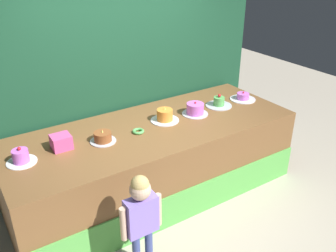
# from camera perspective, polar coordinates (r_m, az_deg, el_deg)

# --- Properties ---
(ground_plane) EXTENTS (12.00, 12.00, 0.00)m
(ground_plane) POSITION_cam_1_polar(r_m,az_deg,el_deg) (4.30, 2.41, -14.43)
(ground_plane) COLOR #BCB29E
(stage_platform) EXTENTS (3.47, 1.32, 0.91)m
(stage_platform) POSITION_cam_1_polar(r_m,az_deg,el_deg) (4.47, -2.28, -5.43)
(stage_platform) COLOR brown
(stage_platform) RESTS_ON ground_plane
(curtain_backdrop) EXTENTS (4.04, 0.08, 3.15)m
(curtain_backdrop) POSITION_cam_1_polar(r_m,az_deg,el_deg) (4.63, -7.43, 10.70)
(curtain_backdrop) COLOR #19472D
(curtain_backdrop) RESTS_ON ground_plane
(child_figure) EXTENTS (0.42, 0.19, 1.08)m
(child_figure) POSITION_cam_1_polar(r_m,az_deg,el_deg) (3.31, -4.25, -13.40)
(child_figure) COLOR #3F4C8C
(child_figure) RESTS_ON ground_plane
(pink_box) EXTENTS (0.20, 0.19, 0.15)m
(pink_box) POSITION_cam_1_polar(r_m,az_deg,el_deg) (3.93, -16.44, -2.42)
(pink_box) COLOR #E35198
(pink_box) RESTS_ON stage_platform
(donut) EXTENTS (0.14, 0.14, 0.03)m
(donut) POSITION_cam_1_polar(r_m,az_deg,el_deg) (4.12, -4.69, -0.83)
(donut) COLOR #59B259
(donut) RESTS_ON stage_platform
(cake_far_left) EXTENTS (0.29, 0.29, 0.17)m
(cake_far_left) POSITION_cam_1_polar(r_m,az_deg,el_deg) (3.81, -22.13, -4.56)
(cake_far_left) COLOR white
(cake_far_left) RESTS_ON stage_platform
(cake_left) EXTENTS (0.28, 0.28, 0.14)m
(cake_left) POSITION_cam_1_polar(r_m,az_deg,el_deg) (3.97, -10.21, -1.76)
(cake_left) COLOR silver
(cake_left) RESTS_ON stage_platform
(cake_center_left) EXTENTS (0.35, 0.35, 0.19)m
(cake_center_left) POSITION_cam_1_polar(r_m,az_deg,el_deg) (4.37, -0.51, 1.61)
(cake_center_left) COLOR silver
(cake_center_left) RESTS_ON stage_platform
(cake_center_right) EXTENTS (0.33, 0.33, 0.17)m
(cake_center_right) POSITION_cam_1_polar(r_m,az_deg,el_deg) (4.55, 4.28, 2.64)
(cake_center_right) COLOR silver
(cake_center_right) RESTS_ON stage_platform
(cake_right) EXTENTS (0.35, 0.35, 0.17)m
(cake_right) POSITION_cam_1_polar(r_m,az_deg,el_deg) (4.83, 8.00, 3.68)
(cake_right) COLOR silver
(cake_right) RESTS_ON stage_platform
(cake_far_right) EXTENTS (0.35, 0.35, 0.12)m
(cake_far_right) POSITION_cam_1_polar(r_m,az_deg,el_deg) (5.10, 11.69, 4.47)
(cake_far_right) COLOR silver
(cake_far_right) RESTS_ON stage_platform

